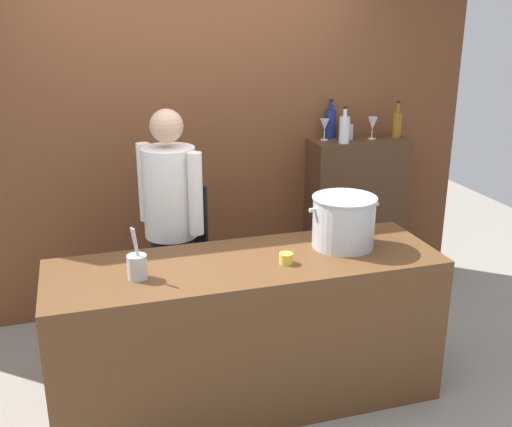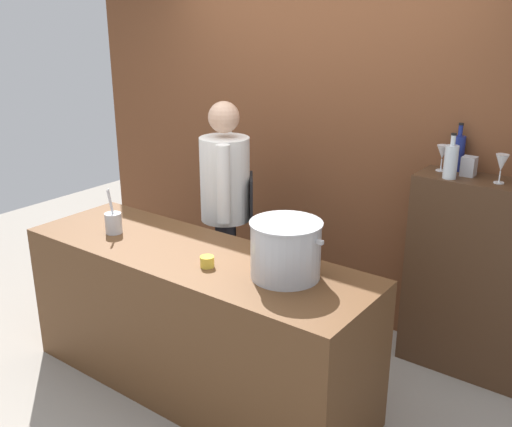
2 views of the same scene
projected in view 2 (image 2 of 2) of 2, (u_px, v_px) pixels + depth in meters
name	position (u px, v px, depth m)	size (l,w,h in m)	color
ground_plane	(198.00, 385.00, 3.66)	(8.00, 8.00, 0.00)	gray
brick_back_panel	(320.00, 115.00, 4.23)	(4.40, 0.10, 3.00)	brown
prep_counter	(195.00, 321.00, 3.51)	(2.21, 0.70, 0.90)	brown
bar_cabinet	(470.00, 278.00, 3.65)	(0.76, 0.32, 1.28)	#472D1C
chef	(226.00, 202.00, 4.04)	(0.42, 0.45, 1.66)	black
stockpot_large	(286.00, 250.00, 3.01)	(0.44, 0.38, 0.30)	#B7BABF
utensil_crock	(113.00, 222.00, 3.64)	(0.10, 0.10, 0.29)	#B7BABF
butter_jar	(207.00, 262.00, 3.17)	(0.08, 0.08, 0.06)	yellow
wine_bottle_clear	(451.00, 161.00, 3.43)	(0.08, 0.08, 0.27)	silver
wine_bottle_cobalt	(458.00, 152.00, 3.60)	(0.08, 0.08, 0.30)	navy
wine_glass_wide	(501.00, 164.00, 3.33)	(0.07, 0.07, 0.17)	silver
wine_glass_short	(442.00, 153.00, 3.59)	(0.07, 0.07, 0.16)	silver
spice_tin_silver	(469.00, 166.00, 3.50)	(0.08, 0.08, 0.12)	#B2B2B7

